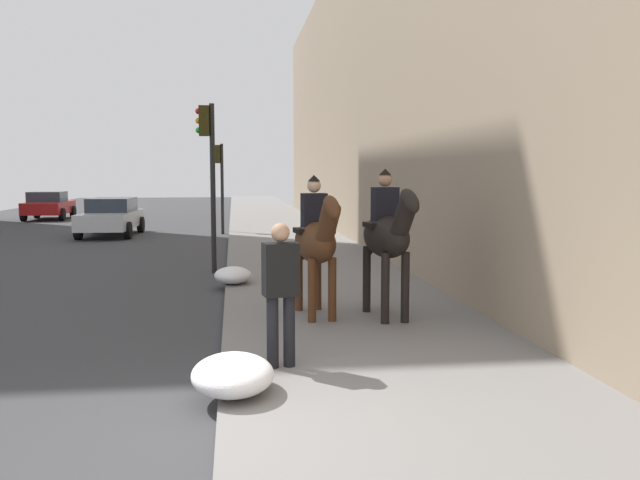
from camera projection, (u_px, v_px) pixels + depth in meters
sidewalk_slab at (443, 426)px, 6.13m from camera, size 120.00×4.15×0.12m
mounted_horse_near at (316, 240)px, 10.40m from camera, size 2.15×0.74×2.24m
mounted_horse_far at (387, 235)px, 10.30m from camera, size 2.15×0.73×2.34m
pedestrian_greeting at (281, 285)px, 7.70m from camera, size 0.32×0.44×1.70m
car_near_lane at (111, 216)px, 25.19m from camera, size 4.42×2.08×1.44m
car_mid_lane at (49, 205)px, 33.95m from camera, size 3.83×2.09×1.44m
traffic_light_near_curb at (209, 161)px, 15.55m from camera, size 0.20×0.44×4.01m
traffic_light_far_curb at (220, 173)px, 25.68m from camera, size 0.20×0.44×3.51m
snow_pile_near at (233, 374)px, 6.87m from camera, size 1.12×0.86×0.39m
snow_pile_far at (233, 275)px, 13.67m from camera, size 0.99×0.76×0.34m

